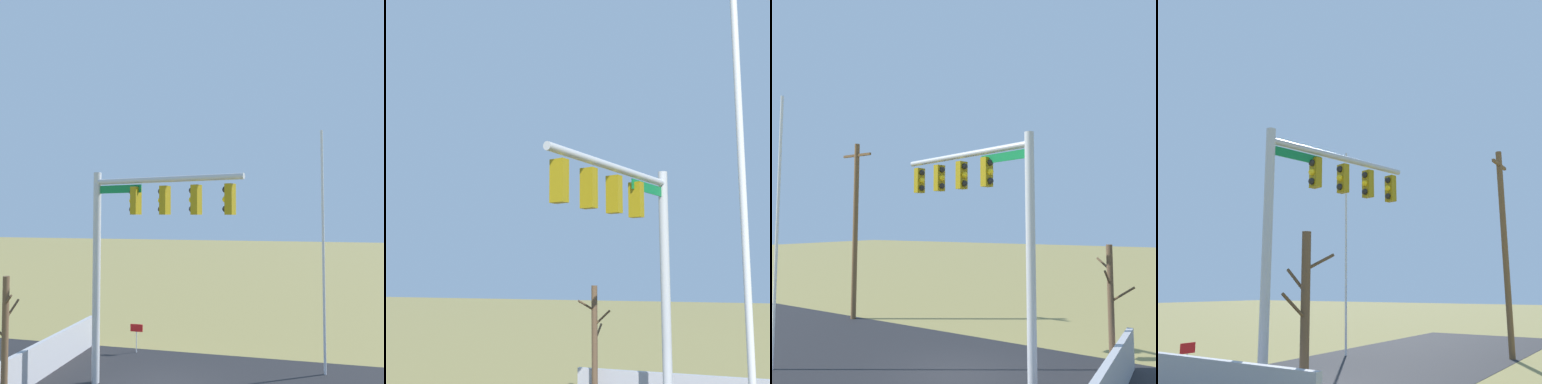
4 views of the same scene
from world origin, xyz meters
The scene contains 6 objects.
ground_plane centered at (0.00, 0.00, 0.00)m, with size 160.00×160.00×0.00m, color olive.
road_surface centered at (-4.00, 0.00, 0.01)m, with size 28.00×8.00×0.01m, color #232326.
signal_mast centered at (0.88, 0.39, 5.37)m, with size 5.66×1.62×7.53m.
flagpole centered at (-5.50, -2.73, 4.62)m, with size 0.10×0.10×9.24m, color silver.
utility_pole centered at (-8.47, 3.65, 4.67)m, with size 1.90×0.26×9.00m.
bare_tree centered at (4.23, 2.72, 2.12)m, with size 1.27×1.02×4.11m.
Camera 3 is at (6.77, -10.91, 4.77)m, focal length 36.60 mm.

